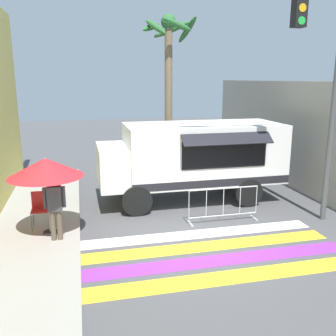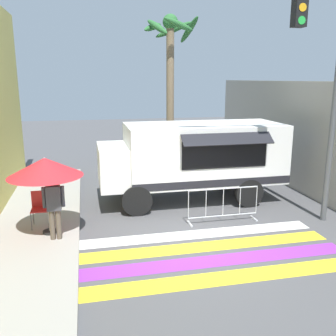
% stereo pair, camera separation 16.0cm
% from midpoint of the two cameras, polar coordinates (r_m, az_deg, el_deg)
% --- Properties ---
extents(ground_plane, '(60.00, 60.00, 0.00)m').
position_cam_midpoint_polar(ground_plane, '(9.78, 4.74, -10.98)').
color(ground_plane, '#4C4C4F').
extents(concrete_wall_right, '(0.20, 16.00, 3.95)m').
position_cam_midpoint_polar(concrete_wall_right, '(13.95, 20.39, 4.13)').
color(concrete_wall_right, '#A39E93').
rests_on(concrete_wall_right, ground_plane).
extents(crosswalk_painted, '(6.40, 2.84, 0.01)m').
position_cam_midpoint_polar(crosswalk_painted, '(9.16, 6.17, -12.75)').
color(crosswalk_painted, yellow).
rests_on(crosswalk_painted, ground_plane).
extents(food_truck, '(6.04, 2.75, 2.59)m').
position_cam_midpoint_polar(food_truck, '(12.44, 2.95, 1.94)').
color(food_truck, white).
rests_on(food_truck, ground_plane).
extents(traffic_signal_pole, '(3.90, 0.29, 6.62)m').
position_cam_midpoint_polar(traffic_signal_pole, '(10.91, 21.12, 14.82)').
color(traffic_signal_pole, '#515456').
rests_on(traffic_signal_pole, ground_plane).
extents(patio_umbrella, '(1.86, 1.86, 1.99)m').
position_cam_midpoint_polar(patio_umbrella, '(9.72, -18.60, 0.03)').
color(patio_umbrella, black).
rests_on(patio_umbrella, sidewalk_left).
extents(folding_chair, '(0.46, 0.46, 0.95)m').
position_cam_midpoint_polar(folding_chair, '(10.61, -19.29, -5.47)').
color(folding_chair, '#4C4C51').
rests_on(folding_chair, sidewalk_left).
extents(vendor_person, '(0.53, 0.21, 1.61)m').
position_cam_midpoint_polar(vendor_person, '(9.53, -17.33, -5.35)').
color(vendor_person, brown).
rests_on(vendor_person, sidewalk_left).
extents(barricade_front, '(2.09, 0.44, 1.02)m').
position_cam_midpoint_polar(barricade_front, '(10.91, 8.01, -5.58)').
color(barricade_front, '#B7BABF').
rests_on(barricade_front, ground_plane).
extents(palm_tree, '(2.25, 2.07, 6.50)m').
position_cam_midpoint_polar(palm_tree, '(15.63, -0.20, 15.60)').
color(palm_tree, '#7A664C').
rests_on(palm_tree, ground_plane).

